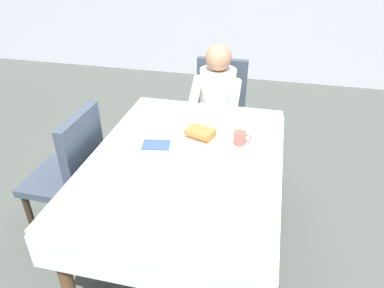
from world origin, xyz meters
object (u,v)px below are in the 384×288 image
Objects in this scene: knife_right_of_plate at (230,144)px; spoon_near_edge at (198,169)px; chair_left_side at (73,168)px; fork_left_of_plate at (172,137)px; cup_coffee at (240,138)px; diner_person at (217,99)px; breakfast_stack at (201,133)px; chair_diner at (219,106)px; plate_breakfast at (201,138)px; dining_table_main at (186,169)px.

knife_right_of_plate is 1.33× the size of spoon_near_edge.
chair_left_side is 5.17× the size of fork_left_of_plate.
cup_coffee is 0.63× the size of fork_left_of_plate.
chair_left_side is (-0.78, -1.01, -0.14)m from diner_person.
knife_right_of_plate is (-0.05, -0.02, -0.04)m from cup_coffee.
diner_person is at bearing 10.85° from knife_right_of_plate.
chair_left_side is 1.12m from cup_coffee.
spoon_near_edge is at bearing -80.86° from breakfast_stack.
spoon_near_edge is at bearing -97.41° from chair_left_side.
chair_diner reaches higher than fork_left_of_plate.
plate_breakfast reaches higher than knife_right_of_plate.
dining_table_main is 1.01m from diner_person.
cup_coffee is at bearing -78.63° from chair_left_side.
dining_table_main is 1.64× the size of chair_left_side.
diner_person is 1.13m from spoon_near_edge.
dining_table_main is at bearing -90.00° from chair_left_side.
knife_right_of_plate is at bearing 105.52° from diner_person.
fork_left_of_plate is at bearing 125.61° from dining_table_main.
cup_coffee is (0.24, -0.00, 0.03)m from plate_breakfast.
fork_left_of_plate is (-0.19, -0.02, -0.04)m from breakfast_stack.
diner_person is at bearing 92.66° from plate_breakfast.
breakfast_stack reaches higher than spoon_near_edge.
plate_breakfast is (0.05, 0.22, 0.10)m from dining_table_main.
chair_diner is 6.20× the size of spoon_near_edge.
chair_diner is at bearing 92.22° from plate_breakfast.
chair_diner is 1.00× the size of chair_left_side.
chair_diner is 5.17× the size of fork_left_of_plate.
dining_table_main is 7.62× the size of knife_right_of_plate.
spoon_near_edge is at bearing -142.19° from fork_left_of_plate.
dining_table_main is 0.39m from cup_coffee.
chair_left_side is at bearing 107.31° from fork_left_of_plate.
chair_diner is 3.32× the size of plate_breakfast.
diner_person reaches higher than breakfast_stack.
diner_person reaches higher than knife_right_of_plate.
chair_diner is at bearing -8.89° from fork_left_of_plate.
chair_left_side is 3.32× the size of plate_breakfast.
cup_coffee reaches higher than breakfast_stack.
cup_coffee is 0.75× the size of spoon_near_edge.
breakfast_stack is (0.03, -0.80, 0.12)m from diner_person.
chair_left_side is (-0.77, 0.00, -0.12)m from dining_table_main.
chair_diner is at bearing 92.04° from spoon_near_edge.
chair_left_side reaches higher than cup_coffee.
spoon_near_edge is at bearing -120.79° from cup_coffee.
plate_breakfast is (0.04, -0.80, 0.08)m from diner_person.
chair_left_side is 0.88m from breakfast_stack.
diner_person reaches higher than chair_diner.
cup_coffee reaches higher than fork_left_of_plate.
breakfast_stack is (0.82, 0.21, 0.26)m from chair_left_side.
diner_person is at bearing 92.44° from breakfast_stack.
dining_table_main is 0.78m from chair_left_side.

